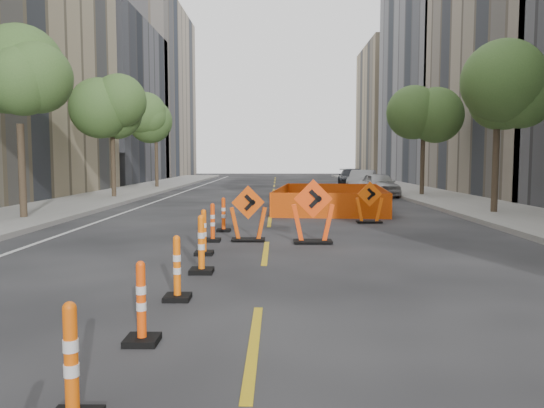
{
  "coord_description": "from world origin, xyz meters",
  "views": [
    {
      "loc": [
        0.27,
        -7.88,
        2.12
      ],
      "look_at": [
        0.14,
        4.11,
        1.1
      ],
      "focal_mm": 35.0,
      "sensor_mm": 36.0,
      "label": 1
    }
  ],
  "objects_px": {
    "channelizer_1": "(71,364)",
    "channelizer_3": "(177,268)",
    "parked_car_mid": "(362,181)",
    "channelizer_2": "(141,302)",
    "channelizer_5": "(204,232)",
    "parked_car_far": "(352,178)",
    "channelizer_6": "(213,222)",
    "chevron_sign_left": "(248,213)",
    "parked_car_near": "(379,184)",
    "chevron_sign_center": "(313,211)",
    "channelizer_7": "(223,215)",
    "chevron_sign_right": "(369,202)",
    "channelizer_4": "(201,244)"
  },
  "relations": [
    {
      "from": "channelizer_3",
      "to": "channelizer_6",
      "type": "xyz_separation_m",
      "value": [
        -0.16,
        5.67,
        0.0
      ]
    },
    {
      "from": "channelizer_3",
      "to": "chevron_sign_right",
      "type": "height_order",
      "value": "chevron_sign_right"
    },
    {
      "from": "parked_car_mid",
      "to": "channelizer_2",
      "type": "bearing_deg",
      "value": -86.96
    },
    {
      "from": "chevron_sign_left",
      "to": "chevron_sign_right",
      "type": "relative_size",
      "value": 1.04
    },
    {
      "from": "channelizer_3",
      "to": "chevron_sign_center",
      "type": "distance_m",
      "value": 5.94
    },
    {
      "from": "channelizer_5",
      "to": "channelizer_1",
      "type": "bearing_deg",
      "value": -89.97
    },
    {
      "from": "chevron_sign_center",
      "to": "channelizer_6",
      "type": "bearing_deg",
      "value": 171.66
    },
    {
      "from": "channelizer_4",
      "to": "chevron_sign_center",
      "type": "bearing_deg",
      "value": 56.88
    },
    {
      "from": "channelizer_7",
      "to": "parked_car_near",
      "type": "xyz_separation_m",
      "value": [
        7.33,
        14.71,
        0.18
      ]
    },
    {
      "from": "channelizer_1",
      "to": "parked_car_far",
      "type": "xyz_separation_m",
      "value": [
        7.21,
        36.02,
        0.19
      ]
    },
    {
      "from": "channelizer_1",
      "to": "parked_car_near",
      "type": "xyz_separation_m",
      "value": [
        7.38,
        26.04,
        0.17
      ]
    },
    {
      "from": "channelizer_1",
      "to": "channelizer_3",
      "type": "height_order",
      "value": "channelizer_1"
    },
    {
      "from": "channelizer_4",
      "to": "channelizer_5",
      "type": "xyz_separation_m",
      "value": [
        -0.22,
        1.89,
        -0.04
      ]
    },
    {
      "from": "channelizer_6",
      "to": "chevron_sign_left",
      "type": "relative_size",
      "value": 0.69
    },
    {
      "from": "channelizer_2",
      "to": "channelizer_5",
      "type": "bearing_deg",
      "value": 90.72
    },
    {
      "from": "channelizer_2",
      "to": "channelizer_6",
      "type": "distance_m",
      "value": 7.56
    },
    {
      "from": "channelizer_1",
      "to": "channelizer_6",
      "type": "height_order",
      "value": "channelizer_1"
    },
    {
      "from": "chevron_sign_left",
      "to": "channelizer_5",
      "type": "bearing_deg",
      "value": -130.47
    },
    {
      "from": "channelizer_7",
      "to": "channelizer_3",
      "type": "bearing_deg",
      "value": -89.45
    },
    {
      "from": "channelizer_3",
      "to": "chevron_sign_center",
      "type": "xyz_separation_m",
      "value": [
        2.4,
        5.42,
        0.32
      ]
    },
    {
      "from": "channelizer_4",
      "to": "parked_car_near",
      "type": "relative_size",
      "value": 0.27
    },
    {
      "from": "parked_car_mid",
      "to": "channelizer_4",
      "type": "bearing_deg",
      "value": -88.63
    },
    {
      "from": "channelizer_6",
      "to": "parked_car_near",
      "type": "height_order",
      "value": "parked_car_near"
    },
    {
      "from": "parked_car_far",
      "to": "parked_car_mid",
      "type": "bearing_deg",
      "value": -85.61
    },
    {
      "from": "channelizer_1",
      "to": "channelizer_3",
      "type": "distance_m",
      "value": 3.78
    },
    {
      "from": "chevron_sign_left",
      "to": "chevron_sign_right",
      "type": "xyz_separation_m",
      "value": [
        3.8,
        3.94,
        -0.03
      ]
    },
    {
      "from": "channelizer_4",
      "to": "chevron_sign_left",
      "type": "relative_size",
      "value": 0.76
    },
    {
      "from": "channelizer_2",
      "to": "channelizer_3",
      "type": "relative_size",
      "value": 0.98
    },
    {
      "from": "chevron_sign_right",
      "to": "parked_car_far",
      "type": "xyz_separation_m",
      "value": [
        2.54,
        22.55,
        0.01
      ]
    },
    {
      "from": "channelizer_6",
      "to": "chevron_sign_left",
      "type": "height_order",
      "value": "chevron_sign_left"
    },
    {
      "from": "channelizer_5",
      "to": "channelizer_7",
      "type": "height_order",
      "value": "channelizer_5"
    },
    {
      "from": "channelizer_2",
      "to": "chevron_sign_left",
      "type": "distance_m",
      "value": 7.69
    },
    {
      "from": "parked_car_far",
      "to": "chevron_sign_left",
      "type": "bearing_deg",
      "value": -99.05
    },
    {
      "from": "chevron_sign_right",
      "to": "channelizer_6",
      "type": "bearing_deg",
      "value": -145.26
    },
    {
      "from": "channelizer_7",
      "to": "chevron_sign_right",
      "type": "xyz_separation_m",
      "value": [
        4.63,
        2.14,
        0.19
      ]
    },
    {
      "from": "channelizer_6",
      "to": "channelizer_2",
      "type": "bearing_deg",
      "value": -89.19
    },
    {
      "from": "parked_car_far",
      "to": "channelizer_2",
      "type": "bearing_deg",
      "value": -97.41
    },
    {
      "from": "channelizer_2",
      "to": "parked_car_near",
      "type": "bearing_deg",
      "value": 73.16
    },
    {
      "from": "channelizer_6",
      "to": "channelizer_1",
      "type": "bearing_deg",
      "value": -89.76
    },
    {
      "from": "channelizer_3",
      "to": "parked_car_far",
      "type": "distance_m",
      "value": 33.02
    },
    {
      "from": "channelizer_2",
      "to": "chevron_sign_left",
      "type": "bearing_deg",
      "value": 84.0
    },
    {
      "from": "channelizer_3",
      "to": "channelizer_5",
      "type": "xyz_separation_m",
      "value": [
        -0.12,
        3.78,
        0.02
      ]
    },
    {
      "from": "channelizer_3",
      "to": "chevron_sign_right",
      "type": "relative_size",
      "value": 0.71
    },
    {
      "from": "parked_car_mid",
      "to": "parked_car_near",
      "type": "bearing_deg",
      "value": -71.18
    },
    {
      "from": "channelizer_2",
      "to": "chevron_sign_right",
      "type": "distance_m",
      "value": 12.47
    },
    {
      "from": "channelizer_5",
      "to": "parked_car_far",
      "type": "height_order",
      "value": "parked_car_far"
    },
    {
      "from": "channelizer_1",
      "to": "parked_car_mid",
      "type": "distance_m",
      "value": 31.72
    },
    {
      "from": "chevron_sign_left",
      "to": "parked_car_mid",
      "type": "xyz_separation_m",
      "value": [
        6.34,
        21.36,
        -0.02
      ]
    },
    {
      "from": "parked_car_far",
      "to": "channelizer_4",
      "type": "bearing_deg",
      "value": -98.57
    },
    {
      "from": "channelizer_5",
      "to": "chevron_sign_left",
      "type": "height_order",
      "value": "chevron_sign_left"
    }
  ]
}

